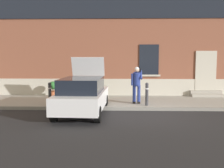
{
  "coord_description": "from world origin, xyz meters",
  "views": [
    {
      "loc": [
        -1.26,
        -10.65,
        2.32
      ],
      "look_at": [
        -1.67,
        1.6,
        1.1
      ],
      "focal_mm": 42.82,
      "sensor_mm": 36.0,
      "label": 1
    }
  ],
  "objects_px": {
    "bollard_far_left": "(50,93)",
    "planter_olive": "(94,89)",
    "hatchback_car_white": "(83,95)",
    "person_on_phone": "(137,83)",
    "bollard_near_person": "(147,93)",
    "planter_terracotta": "(53,89)"
  },
  "relations": [
    {
      "from": "planter_olive",
      "to": "bollard_near_person",
      "type": "bearing_deg",
      "value": -44.19
    },
    {
      "from": "person_on_phone",
      "to": "planter_terracotta",
      "type": "bearing_deg",
      "value": 152.09
    },
    {
      "from": "hatchback_car_white",
      "to": "person_on_phone",
      "type": "distance_m",
      "value": 2.9
    },
    {
      "from": "hatchback_car_white",
      "to": "planter_olive",
      "type": "xyz_separation_m",
      "value": [
        0.09,
        3.85,
        -0.19
      ]
    },
    {
      "from": "bollard_far_left",
      "to": "planter_olive",
      "type": "xyz_separation_m",
      "value": [
        1.78,
        2.58,
        -0.11
      ]
    },
    {
      "from": "hatchback_car_white",
      "to": "planter_olive",
      "type": "distance_m",
      "value": 3.86
    },
    {
      "from": "bollard_near_person",
      "to": "person_on_phone",
      "type": "distance_m",
      "value": 0.77
    },
    {
      "from": "bollard_far_left",
      "to": "bollard_near_person",
      "type": "bearing_deg",
      "value": 0.0
    },
    {
      "from": "bollard_near_person",
      "to": "person_on_phone",
      "type": "bearing_deg",
      "value": 133.48
    },
    {
      "from": "person_on_phone",
      "to": "bollard_far_left",
      "type": "bearing_deg",
      "value": -176.89
    },
    {
      "from": "hatchback_car_white",
      "to": "bollard_far_left",
      "type": "xyz_separation_m",
      "value": [
        -1.69,
        1.27,
        -0.09
      ]
    },
    {
      "from": "hatchback_car_white",
      "to": "planter_terracotta",
      "type": "distance_m",
      "value": 4.36
    },
    {
      "from": "bollard_near_person",
      "to": "bollard_far_left",
      "type": "height_order",
      "value": "same"
    },
    {
      "from": "hatchback_car_white",
      "to": "person_on_phone",
      "type": "xyz_separation_m",
      "value": [
        2.3,
        1.73,
        0.35
      ]
    },
    {
      "from": "bollard_far_left",
      "to": "planter_olive",
      "type": "relative_size",
      "value": 1.22
    },
    {
      "from": "bollard_far_left",
      "to": "planter_terracotta",
      "type": "xyz_separation_m",
      "value": [
        -0.49,
        2.49,
        -0.11
      ]
    },
    {
      "from": "bollard_near_person",
      "to": "person_on_phone",
      "type": "height_order",
      "value": "person_on_phone"
    },
    {
      "from": "planter_olive",
      "to": "hatchback_car_white",
      "type": "bearing_deg",
      "value": -91.29
    },
    {
      "from": "bollard_near_person",
      "to": "planter_terracotta",
      "type": "relative_size",
      "value": 1.22
    },
    {
      "from": "hatchback_car_white",
      "to": "bollard_far_left",
      "type": "relative_size",
      "value": 3.95
    },
    {
      "from": "hatchback_car_white",
      "to": "planter_olive",
      "type": "bearing_deg",
      "value": 88.71
    },
    {
      "from": "planter_terracotta",
      "to": "planter_olive",
      "type": "bearing_deg",
      "value": 2.09
    }
  ]
}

